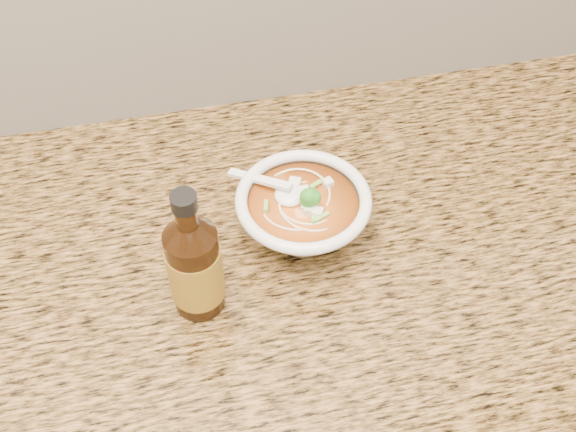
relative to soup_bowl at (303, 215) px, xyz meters
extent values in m
cube|color=olive|center=(-0.27, -0.02, -0.06)|extent=(4.00, 0.68, 0.04)
cylinder|color=white|center=(0.00, 0.00, -0.04)|extent=(0.07, 0.07, 0.01)
torus|color=white|center=(0.00, 0.00, 0.03)|extent=(0.17, 0.17, 0.02)
torus|color=beige|center=(-0.01, 0.01, 0.02)|extent=(0.11, 0.11, 0.00)
torus|color=beige|center=(0.02, -0.01, 0.02)|extent=(0.06, 0.06, 0.00)
torus|color=beige|center=(0.00, 0.01, 0.02)|extent=(0.09, 0.09, 0.00)
torus|color=beige|center=(0.02, 0.01, 0.02)|extent=(0.09, 0.09, 0.00)
torus|color=beige|center=(-0.01, 0.00, 0.02)|extent=(0.08, 0.08, 0.00)
torus|color=beige|center=(0.01, 0.01, 0.02)|extent=(0.13, 0.13, 0.00)
torus|color=beige|center=(0.01, 0.00, 0.02)|extent=(0.06, 0.06, 0.00)
torus|color=beige|center=(-0.01, 0.00, 0.02)|extent=(0.09, 0.09, 0.00)
cube|color=silver|center=(0.00, -0.02, 0.03)|extent=(0.02, 0.02, 0.01)
cube|color=silver|center=(0.01, 0.03, 0.03)|extent=(0.02, 0.02, 0.01)
cube|color=silver|center=(0.03, 0.01, 0.03)|extent=(0.02, 0.02, 0.01)
cube|color=silver|center=(0.01, 0.02, 0.03)|extent=(0.01, 0.01, 0.01)
cube|color=silver|center=(-0.01, 0.02, 0.03)|extent=(0.01, 0.01, 0.01)
cube|color=silver|center=(-0.02, -0.01, 0.03)|extent=(0.02, 0.02, 0.01)
cube|color=silver|center=(0.02, 0.00, 0.03)|extent=(0.01, 0.01, 0.01)
ellipsoid|color=#196014|center=(0.00, -0.01, 0.04)|extent=(0.03, 0.03, 0.03)
cylinder|color=#7FC049|center=(0.02, 0.01, 0.03)|extent=(0.02, 0.01, 0.01)
cylinder|color=#7FC049|center=(0.05, 0.01, 0.03)|extent=(0.02, 0.01, 0.01)
cylinder|color=#7FC049|center=(0.04, 0.00, 0.03)|extent=(0.01, 0.02, 0.01)
cylinder|color=#7FC049|center=(0.03, 0.01, 0.03)|extent=(0.01, 0.02, 0.01)
cylinder|color=#7FC049|center=(-0.03, -0.01, 0.03)|extent=(0.02, 0.01, 0.01)
ellipsoid|color=white|center=(-0.01, 0.01, 0.03)|extent=(0.04, 0.04, 0.01)
cube|color=white|center=(-0.05, 0.04, 0.03)|extent=(0.08, 0.07, 0.02)
cylinder|color=#3F1E08|center=(-0.15, -0.08, 0.02)|extent=(0.07, 0.07, 0.13)
cylinder|color=#3F1E08|center=(-0.15, -0.08, 0.12)|extent=(0.03, 0.03, 0.03)
cylinder|color=black|center=(-0.15, -0.08, 0.15)|extent=(0.03, 0.03, 0.02)
cylinder|color=red|center=(-0.15, -0.08, 0.02)|extent=(0.07, 0.07, 0.08)
camera|label=1|loc=(-0.15, -0.59, 0.71)|focal=45.00mm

